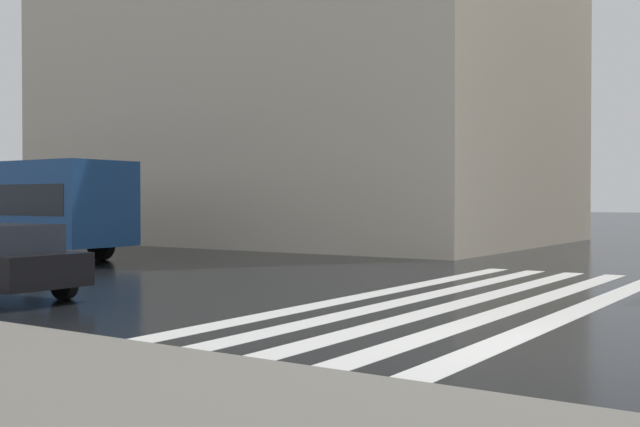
# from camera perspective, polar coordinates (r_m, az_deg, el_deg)

# --- Properties ---
(ground_plane) EXTENTS (220.00, 220.00, 0.00)m
(ground_plane) POSITION_cam_1_polar(r_m,az_deg,el_deg) (10.42, 14.28, -9.35)
(ground_plane) COLOR black
(zebra_crossing) EXTENTS (13.00, 4.50, 0.01)m
(zebra_crossing) POSITION_cam_1_polar(r_m,az_deg,el_deg) (14.93, 11.12, -6.18)
(zebra_crossing) COLOR silver
(zebra_crossing) RESTS_ON ground_plane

